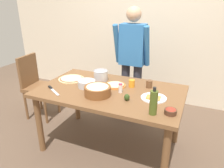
{
  "coord_description": "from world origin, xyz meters",
  "views": [
    {
      "loc": [
        0.88,
        -1.99,
        1.71
      ],
      "look_at": [
        0.0,
        0.05,
        0.81
      ],
      "focal_mm": 34.06,
      "sensor_mm": 36.0,
      "label": 1
    }
  ],
  "objects_px": {
    "dining_table": "(110,97)",
    "person_cook": "(132,58)",
    "mixing_bowl_steel": "(87,84)",
    "chef_knife": "(52,89)",
    "pizza_raw_on_board": "(71,79)",
    "salt_shaker": "(120,88)",
    "plate_with_slice": "(154,98)",
    "pizza_cooked_on_tray": "(115,85)",
    "steel_pot": "(101,75)",
    "cup_orange": "(132,83)",
    "avocado": "(127,97)",
    "olive_oil_bottle": "(154,102)",
    "small_sauce_bowl": "(171,111)",
    "cup_small_brown": "(149,84)",
    "chair_wooden_left": "(36,83)",
    "popcorn_bowl": "(98,90)"
  },
  "relations": [
    {
      "from": "pizza_raw_on_board",
      "to": "salt_shaker",
      "type": "xyz_separation_m",
      "value": [
        0.71,
        -0.12,
        0.04
      ]
    },
    {
      "from": "mixing_bowl_steel",
      "to": "cup_orange",
      "type": "distance_m",
      "value": 0.52
    },
    {
      "from": "mixing_bowl_steel",
      "to": "chef_knife",
      "type": "xyz_separation_m",
      "value": [
        -0.31,
        -0.23,
        -0.03
      ]
    },
    {
      "from": "popcorn_bowl",
      "to": "chef_knife",
      "type": "bearing_deg",
      "value": -171.55
    },
    {
      "from": "dining_table",
      "to": "person_cook",
      "type": "xyz_separation_m",
      "value": [
        -0.0,
        0.76,
        0.27
      ]
    },
    {
      "from": "small_sauce_bowl",
      "to": "steel_pot",
      "type": "bearing_deg",
      "value": 151.8
    },
    {
      "from": "cup_orange",
      "to": "small_sauce_bowl",
      "type": "bearing_deg",
      "value": -41.58
    },
    {
      "from": "person_cook",
      "to": "pizza_raw_on_board",
      "type": "distance_m",
      "value": 0.89
    },
    {
      "from": "chair_wooden_left",
      "to": "chef_knife",
      "type": "distance_m",
      "value": 0.92
    },
    {
      "from": "pizza_raw_on_board",
      "to": "olive_oil_bottle",
      "type": "height_order",
      "value": "olive_oil_bottle"
    },
    {
      "from": "cup_small_brown",
      "to": "chair_wooden_left",
      "type": "bearing_deg",
      "value": 179.56
    },
    {
      "from": "small_sauce_bowl",
      "to": "avocado",
      "type": "bearing_deg",
      "value": 167.47
    },
    {
      "from": "pizza_raw_on_board",
      "to": "salt_shaker",
      "type": "distance_m",
      "value": 0.72
    },
    {
      "from": "dining_table",
      "to": "olive_oil_bottle",
      "type": "bearing_deg",
      "value": -31.26
    },
    {
      "from": "mixing_bowl_steel",
      "to": "avocado",
      "type": "relative_size",
      "value": 2.86
    },
    {
      "from": "avocado",
      "to": "steel_pot",
      "type": "bearing_deg",
      "value": 140.58
    },
    {
      "from": "olive_oil_bottle",
      "to": "cup_orange",
      "type": "height_order",
      "value": "olive_oil_bottle"
    },
    {
      "from": "popcorn_bowl",
      "to": "salt_shaker",
      "type": "height_order",
      "value": "popcorn_bowl"
    },
    {
      "from": "mixing_bowl_steel",
      "to": "chef_knife",
      "type": "bearing_deg",
      "value": -143.58
    },
    {
      "from": "pizza_raw_on_board",
      "to": "plate_with_slice",
      "type": "bearing_deg",
      "value": -6.99
    },
    {
      "from": "plate_with_slice",
      "to": "mixing_bowl_steel",
      "type": "distance_m",
      "value": 0.78
    },
    {
      "from": "small_sauce_bowl",
      "to": "pizza_raw_on_board",
      "type": "bearing_deg",
      "value": 163.55
    },
    {
      "from": "dining_table",
      "to": "mixing_bowl_steel",
      "type": "distance_m",
      "value": 0.31
    },
    {
      "from": "cup_orange",
      "to": "salt_shaker",
      "type": "height_order",
      "value": "salt_shaker"
    },
    {
      "from": "plate_with_slice",
      "to": "small_sauce_bowl",
      "type": "xyz_separation_m",
      "value": [
        0.21,
        -0.25,
        0.02
      ]
    },
    {
      "from": "cup_orange",
      "to": "avocado",
      "type": "height_order",
      "value": "cup_orange"
    },
    {
      "from": "cup_small_brown",
      "to": "avocado",
      "type": "xyz_separation_m",
      "value": [
        -0.12,
        -0.42,
        -0.01
      ]
    },
    {
      "from": "chair_wooden_left",
      "to": "small_sauce_bowl",
      "type": "bearing_deg",
      "value": -14.65
    },
    {
      "from": "person_cook",
      "to": "steel_pot",
      "type": "relative_size",
      "value": 9.34
    },
    {
      "from": "plate_with_slice",
      "to": "pizza_cooked_on_tray",
      "type": "bearing_deg",
      "value": 162.38
    },
    {
      "from": "dining_table",
      "to": "pizza_raw_on_board",
      "type": "bearing_deg",
      "value": 170.21
    },
    {
      "from": "person_cook",
      "to": "cup_small_brown",
      "type": "xyz_separation_m",
      "value": [
        0.38,
        -0.52,
        -0.14
      ]
    },
    {
      "from": "dining_table",
      "to": "small_sauce_bowl",
      "type": "relative_size",
      "value": 14.55
    },
    {
      "from": "dining_table",
      "to": "small_sauce_bowl",
      "type": "height_order",
      "value": "small_sauce_bowl"
    },
    {
      "from": "dining_table",
      "to": "cup_small_brown",
      "type": "height_order",
      "value": "cup_small_brown"
    },
    {
      "from": "chair_wooden_left",
      "to": "salt_shaker",
      "type": "bearing_deg",
      "value": -10.68
    },
    {
      "from": "plate_with_slice",
      "to": "cup_small_brown",
      "type": "relative_size",
      "value": 3.06
    },
    {
      "from": "avocado",
      "to": "plate_with_slice",
      "type": "bearing_deg",
      "value": 32.2
    },
    {
      "from": "popcorn_bowl",
      "to": "olive_oil_bottle",
      "type": "xyz_separation_m",
      "value": [
        0.62,
        -0.15,
        0.05
      ]
    },
    {
      "from": "steel_pot",
      "to": "cup_orange",
      "type": "relative_size",
      "value": 2.04
    },
    {
      "from": "plate_with_slice",
      "to": "chef_knife",
      "type": "relative_size",
      "value": 1.0
    },
    {
      "from": "cup_small_brown",
      "to": "cup_orange",
      "type": "bearing_deg",
      "value": -161.71
    },
    {
      "from": "cup_small_brown",
      "to": "avocado",
      "type": "relative_size",
      "value": 1.21
    },
    {
      "from": "salt_shaker",
      "to": "small_sauce_bowl",
      "type": "bearing_deg",
      "value": -24.04
    },
    {
      "from": "dining_table",
      "to": "pizza_raw_on_board",
      "type": "relative_size",
      "value": 5.03
    },
    {
      "from": "pizza_raw_on_board",
      "to": "person_cook",
      "type": "bearing_deg",
      "value": 48.62
    },
    {
      "from": "dining_table",
      "to": "cup_orange",
      "type": "distance_m",
      "value": 0.29
    },
    {
      "from": "steel_pot",
      "to": "cup_orange",
      "type": "height_order",
      "value": "steel_pot"
    },
    {
      "from": "mixing_bowl_steel",
      "to": "salt_shaker",
      "type": "distance_m",
      "value": 0.41
    },
    {
      "from": "cup_orange",
      "to": "avocado",
      "type": "xyz_separation_m",
      "value": [
        0.07,
        -0.36,
        -0.01
      ]
    }
  ]
}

